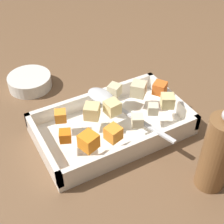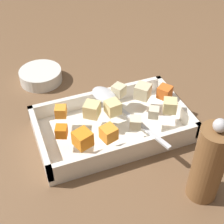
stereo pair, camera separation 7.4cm
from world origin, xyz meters
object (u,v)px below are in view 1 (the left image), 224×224
baking_dish (112,127)px  small_prep_bowl (30,82)px  pepper_mill (217,153)px  serving_spoon (106,98)px

baking_dish → small_prep_bowl: size_ratio=2.97×
baking_dish → pepper_mill: (-0.10, 0.22, 0.07)m
serving_spoon → pepper_mill: 0.29m
serving_spoon → pepper_mill: pepper_mill is taller
baking_dish → serving_spoon: 0.07m
baking_dish → serving_spoon: size_ratio=1.41×
pepper_mill → small_prep_bowl: bearing=-66.5°
pepper_mill → small_prep_bowl: pepper_mill is taller
baking_dish → pepper_mill: pepper_mill is taller
baking_dish → serving_spoon: serving_spoon is taller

